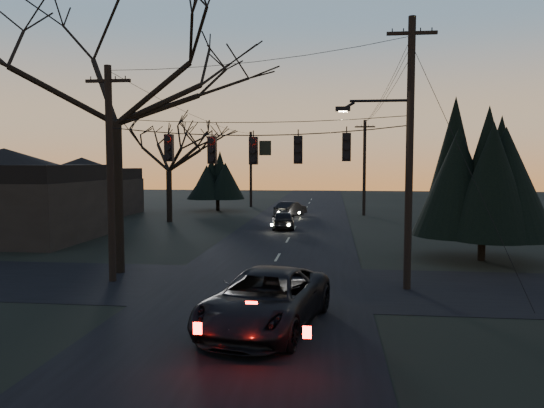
# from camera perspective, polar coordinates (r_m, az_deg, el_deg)

# --- Properties ---
(ground_plane) EXTENTS (160.00, 160.00, 0.00)m
(ground_plane) POSITION_cam_1_polar(r_m,az_deg,el_deg) (11.38, -8.33, -20.17)
(ground_plane) COLOR black
(main_road) EXTENTS (8.00, 120.00, 0.02)m
(main_road) POSITION_cam_1_polar(r_m,az_deg,el_deg) (30.47, 1.38, -4.44)
(main_road) COLOR black
(main_road) RESTS_ON ground
(cross_road) EXTENTS (60.00, 7.00, 0.02)m
(cross_road) POSITION_cam_1_polar(r_m,az_deg,el_deg) (20.71, -1.14, -8.71)
(cross_road) COLOR black
(cross_road) RESTS_ON ground
(utility_pole_right) EXTENTS (5.00, 0.30, 10.00)m
(utility_pole_right) POSITION_cam_1_polar(r_m,az_deg,el_deg) (20.73, 14.30, -8.87)
(utility_pole_right) COLOR black
(utility_pole_right) RESTS_ON ground
(utility_pole_left) EXTENTS (1.80, 0.30, 8.50)m
(utility_pole_left) POSITION_cam_1_polar(r_m,az_deg,el_deg) (22.31, -16.75, -7.97)
(utility_pole_left) COLOR black
(utility_pole_left) RESTS_ON ground
(utility_pole_far_r) EXTENTS (1.80, 0.30, 8.50)m
(utility_pole_far_r) POSITION_cam_1_polar(r_m,az_deg,el_deg) (48.30, 9.84, -1.21)
(utility_pole_far_r) COLOR black
(utility_pole_far_r) RESTS_ON ground
(utility_pole_far_l) EXTENTS (0.30, 0.30, 8.00)m
(utility_pole_far_l) POSITION_cam_1_polar(r_m,az_deg,el_deg) (56.85, -2.28, -0.30)
(utility_pole_far_l) COLOR black
(utility_pole_far_l) RESTS_ON ground
(span_signal_assembly) EXTENTS (11.50, 0.44, 1.58)m
(span_signal_assembly) POSITION_cam_1_polar(r_m,az_deg,el_deg) (20.21, -1.84, 5.94)
(span_signal_assembly) COLOR black
(span_signal_assembly) RESTS_ON ground
(bare_tree_left) EXTENTS (10.37, 10.37, 12.71)m
(bare_tree_left) POSITION_cam_1_polar(r_m,az_deg,el_deg) (23.83, -16.55, 14.34)
(bare_tree_left) COLOR black
(bare_tree_left) RESTS_ON ground
(evergreen_right) EXTENTS (4.84, 4.84, 7.17)m
(evergreen_right) POSITION_cam_1_polar(r_m,az_deg,el_deg) (27.34, 21.83, 3.00)
(evergreen_right) COLOR black
(evergreen_right) RESTS_ON ground
(bare_tree_dist) EXTENTS (6.72, 6.72, 8.17)m
(bare_tree_dist) POSITION_cam_1_polar(r_m,az_deg,el_deg) (42.97, -11.07, 5.69)
(bare_tree_dist) COLOR black
(bare_tree_dist) RESTS_ON ground
(evergreen_dist) EXTENTS (3.97, 3.97, 5.51)m
(evergreen_dist) POSITION_cam_1_polar(r_m,az_deg,el_deg) (52.67, -5.88, 2.95)
(evergreen_dist) COLOR black
(evergreen_dist) RESTS_ON ground
(house_left_near) EXTENTS (10.00, 8.00, 5.60)m
(house_left_near) POSITION_cam_1_polar(r_m,az_deg,el_deg) (35.93, -26.72, 0.91)
(house_left_near) COLOR black
(house_left_near) RESTS_ON ground
(house_left_far) EXTENTS (9.00, 7.00, 5.20)m
(house_left_far) POSITION_cam_1_polar(r_m,az_deg,el_deg) (51.33, -19.72, 1.83)
(house_left_far) COLOR black
(house_left_far) RESTS_ON ground
(suv_near) EXTENTS (3.82, 6.29, 1.63)m
(suv_near) POSITION_cam_1_polar(r_m,az_deg,el_deg) (15.33, -0.69, -10.34)
(suv_near) COLOR black
(suv_near) RESTS_ON ground
(sedan_oncoming_a) EXTENTS (1.96, 3.99, 1.31)m
(sedan_oncoming_a) POSITION_cam_1_polar(r_m,az_deg,el_deg) (37.77, 1.19, -1.72)
(sedan_oncoming_a) COLOR black
(sedan_oncoming_a) RESTS_ON ground
(sedan_oncoming_b) EXTENTS (2.78, 4.07, 1.27)m
(sedan_oncoming_b) POSITION_cam_1_polar(r_m,az_deg,el_deg) (46.89, 2.03, -0.54)
(sedan_oncoming_b) COLOR black
(sedan_oncoming_b) RESTS_ON ground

